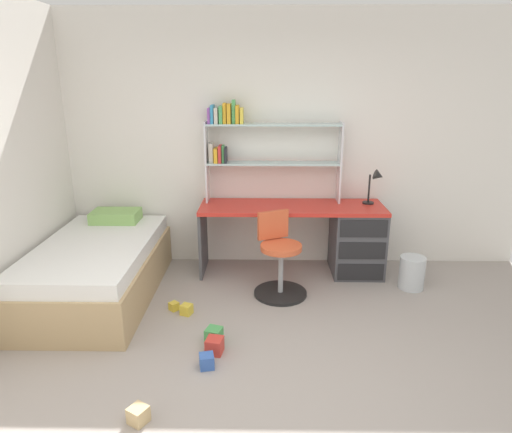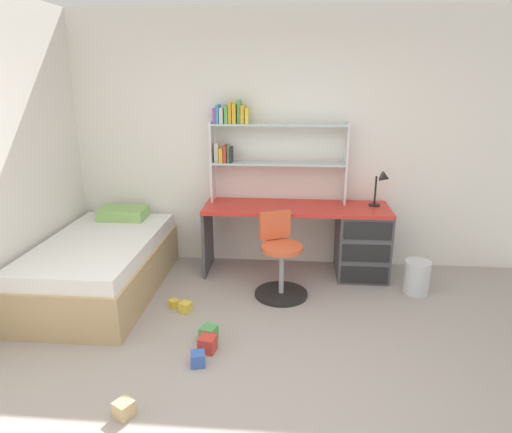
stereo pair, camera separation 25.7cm
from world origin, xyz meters
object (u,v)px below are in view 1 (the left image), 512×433
object	(u,v)px
desk_lamp	(376,181)
bed_platform	(97,269)
toy_block_green_1	(214,335)
bookshelf_hutch	(253,141)
desk	(340,235)
waste_bin	(412,273)
toy_block_red_2	(215,346)
toy_block_natural_3	(138,415)
swivel_chair	(279,263)
toy_block_yellow_5	(174,306)
toy_block_yellow_4	(186,309)
toy_block_blue_0	(207,361)

from	to	relation	value
desk_lamp	bed_platform	world-z (taller)	desk_lamp
desk_lamp	toy_block_green_1	distance (m)	2.36
bed_platform	bookshelf_hutch	bearing A→B (deg)	28.20
desk	waste_bin	bearing A→B (deg)	-29.95
toy_block_red_2	toy_block_natural_3	bearing A→B (deg)	-117.93
swivel_chair	toy_block_yellow_5	distance (m)	1.08
swivel_chair	waste_bin	distance (m)	1.36
waste_bin	desk_lamp	bearing A→B (deg)	125.16
desk_lamp	toy_block_green_1	world-z (taller)	desk_lamp
swivel_chair	toy_block_natural_3	xyz separation A→B (m)	(-0.93, -1.77, -0.27)
desk	swivel_chair	distance (m)	0.86
toy_block_yellow_4	toy_block_yellow_5	distance (m)	0.15
desk	toy_block_yellow_4	world-z (taller)	desk
toy_block_yellow_5	desk	bearing A→B (deg)	28.47
toy_block_green_1	bookshelf_hutch	bearing A→B (deg)	80.09
toy_block_green_1	toy_block_natural_3	size ratio (longest dim) A/B	1.12
toy_block_yellow_4	toy_block_yellow_5	xyz separation A→B (m)	(-0.13, 0.07, -0.01)
bookshelf_hutch	bed_platform	xyz separation A→B (m)	(-1.49, -0.80, -1.13)
bookshelf_hutch	toy_block_natural_3	distance (m)	2.91
bookshelf_hutch	swivel_chair	size ratio (longest dim) A/B	1.78
desk_lamp	toy_block_yellow_4	bearing A→B (deg)	-151.37
desk	toy_block_blue_0	distance (m)	2.17
toy_block_red_2	toy_block_natural_3	distance (m)	0.85
waste_bin	toy_block_natural_3	xyz separation A→B (m)	(-2.28, -1.92, -0.11)
toy_block_natural_3	desk_lamp	bearing A→B (deg)	50.40
desk_lamp	waste_bin	xyz separation A→B (m)	(0.32, -0.45, -0.84)
desk	swivel_chair	xyz separation A→B (m)	(-0.67, -0.54, -0.10)
desk	bookshelf_hutch	bearing A→B (deg)	169.24
waste_bin	toy_block_red_2	world-z (taller)	waste_bin
toy_block_red_2	toy_block_yellow_4	world-z (taller)	toy_block_red_2
toy_block_yellow_4	desk	bearing A→B (deg)	32.53
toy_block_red_2	toy_block_yellow_5	distance (m)	0.80
toy_block_blue_0	toy_block_yellow_4	size ratio (longest dim) A/B	1.12
toy_block_red_2	desk	bearing A→B (deg)	52.48
desk_lamp	toy_block_yellow_4	size ratio (longest dim) A/B	4.09
toy_block_natural_3	toy_block_yellow_5	bearing A→B (deg)	92.03
swivel_chair	toy_block_blue_0	world-z (taller)	swivel_chair
bed_platform	swivel_chair	bearing A→B (deg)	2.69
waste_bin	bed_platform	bearing A→B (deg)	-175.86
desk_lamp	toy_block_yellow_5	bearing A→B (deg)	-154.66
bed_platform	toy_block_blue_0	xyz separation A→B (m)	(1.19, -1.13, -0.23)
toy_block_natural_3	toy_block_yellow_5	world-z (taller)	toy_block_natural_3
waste_bin	toy_block_green_1	distance (m)	2.16
toy_block_yellow_4	bookshelf_hutch	bearing A→B (deg)	63.41
waste_bin	toy_block_red_2	distance (m)	2.22
desk_lamp	waste_bin	bearing A→B (deg)	-54.84
swivel_chair	toy_block_yellow_4	size ratio (longest dim) A/B	8.68
swivel_chair	toy_block_natural_3	size ratio (longest dim) A/B	7.55
bookshelf_hutch	toy_block_natural_3	xyz separation A→B (m)	(-0.65, -2.49, -1.36)
bed_platform	toy_block_natural_3	bearing A→B (deg)	-63.76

